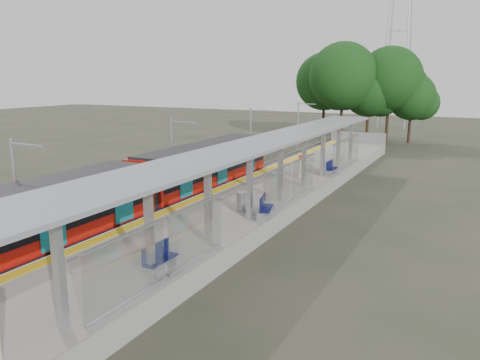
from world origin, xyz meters
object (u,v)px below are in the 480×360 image
(bench_mid, at_px, (265,206))
(litter_bin, at_px, (241,201))
(info_pillar_far, at_px, (301,168))
(train, at_px, (138,188))
(bench_near, at_px, (159,257))
(bench_far, at_px, (331,167))

(bench_mid, distance_m, litter_bin, 1.81)
(info_pillar_far, distance_m, litter_bin, 9.26)
(bench_mid, height_order, info_pillar_far, info_pillar_far)
(train, height_order, bench_mid, train)
(train, height_order, bench_near, train)
(bench_mid, bearing_deg, bench_far, 74.90)
(info_pillar_far, bearing_deg, bench_far, 53.76)
(info_pillar_far, relative_size, litter_bin, 1.65)
(bench_near, bearing_deg, bench_far, 88.53)
(bench_mid, relative_size, info_pillar_far, 1.04)
(bench_mid, bearing_deg, litter_bin, 144.02)
(train, xyz_separation_m, bench_near, (6.48, -6.71, -0.48))
(bench_near, xyz_separation_m, info_pillar_far, (-1.06, 17.94, 0.16))
(bench_near, relative_size, bench_mid, 0.92)
(train, relative_size, bench_mid, 15.88)
(bench_far, height_order, info_pillar_far, info_pillar_far)
(bench_near, xyz_separation_m, bench_far, (0.46, 20.20, -0.02))
(train, distance_m, info_pillar_far, 12.48)
(bench_near, height_order, info_pillar_far, info_pillar_far)
(train, xyz_separation_m, bench_mid, (7.10, 1.35, -0.45))
(bench_far, relative_size, litter_bin, 1.53)
(train, height_order, bench_far, train)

